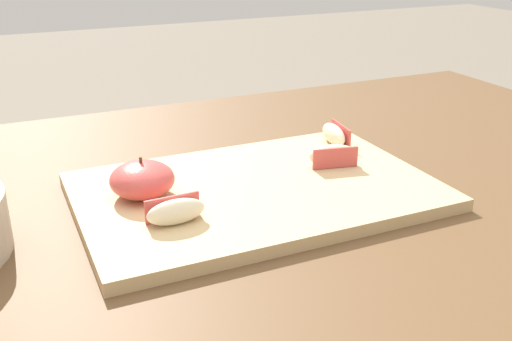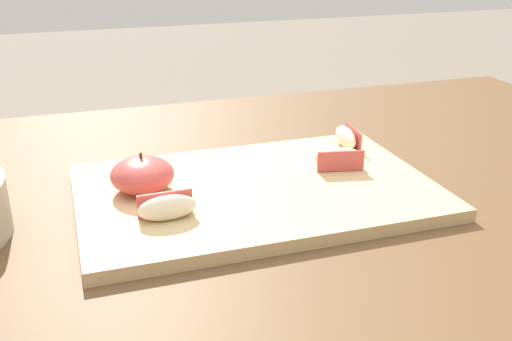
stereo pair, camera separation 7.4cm
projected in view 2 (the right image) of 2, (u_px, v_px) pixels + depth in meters
The scene contains 6 objects.
dining_table at pixel (255, 251), 0.83m from camera, with size 1.35×0.80×0.74m.
cutting_board at pixel (256, 191), 0.75m from camera, with size 0.43×0.29×0.02m.
apple_half_skin_up at pixel (142, 175), 0.72m from camera, with size 0.08×0.08×0.05m.
apple_wedge_left at pixel (346, 137), 0.87m from camera, with size 0.03×0.07×0.03m.
apple_wedge_back at pixel (167, 207), 0.65m from camera, with size 0.07×0.03×0.03m.
apple_wedge_middle at pixel (339, 158), 0.79m from camera, with size 0.07×0.04×0.03m.
Camera 2 is at (-0.23, -0.69, 1.06)m, focal length 42.29 mm.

